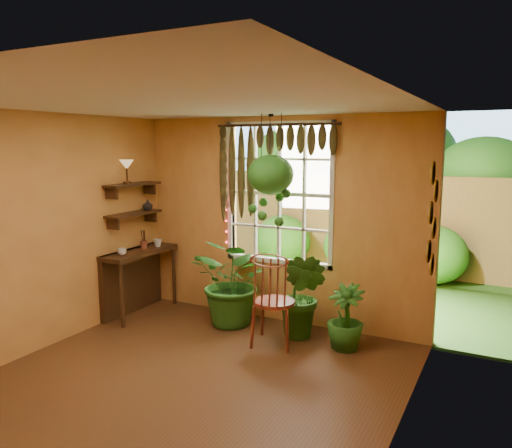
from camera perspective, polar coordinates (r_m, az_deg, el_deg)
The scene contains 23 objects.
floor at distance 5.09m, azimuth -8.91°, elevation -18.32°, with size 4.50×4.50×0.00m, color #542E18.
ceiling at distance 4.54m, azimuth -9.76°, elevation 13.56°, with size 4.50×4.50×0.00m, color silver.
wall_back at distance 6.54m, azimuth 2.55°, elevation 0.40°, with size 4.00×4.00×0.00m, color gold.
wall_left at distance 6.03m, azimuth -24.73°, elevation -1.16°, with size 4.50×4.50×0.00m, color gold.
wall_right at distance 3.82m, azimuth 15.67°, elevation -6.22°, with size 4.50×4.50×0.00m, color gold.
window at distance 6.53m, azimuth 2.69°, elevation 3.48°, with size 1.52×0.10×1.86m.
valance_vine at distance 6.42m, azimuth 1.57°, elevation 8.55°, with size 1.70×0.12×1.10m.
string_lights at distance 6.80m, azimuth -3.47°, elevation 4.12°, with size 0.03×0.03×1.54m, color #FF2633, non-canonical shape.
wall_plates at distance 5.51m, azimuth 19.44°, elevation 0.37°, with size 0.04×0.32×1.10m, color #F5EEC8, non-canonical shape.
counter_ledge at distance 7.20m, azimuth -13.74°, elevation -5.53°, with size 0.40×1.20×0.90m.
shelf_lower at distance 7.02m, azimuth -13.79°, elevation 1.15°, with size 0.25×0.90×0.04m, color #3D2810.
shelf_upper at distance 6.98m, azimuth -13.91°, elevation 4.41°, with size 0.25×0.90×0.04m, color #3D2810.
backyard at distance 10.83m, azimuth 14.13°, elevation 3.22°, with size 14.00×10.00×12.00m.
windsor_chair at distance 5.92m, azimuth 2.01°, elevation -10.24°, with size 0.57×0.59×1.30m.
potted_plant_left at distance 6.49m, azimuth -2.44°, elevation -6.61°, with size 1.05×0.91×1.16m, color #174512.
potted_plant_mid at distance 6.10m, azimuth 5.31°, elevation -8.13°, with size 0.59×0.47×1.07m, color #174512.
potted_plant_right at distance 5.90m, azimuth 10.19°, elevation -10.43°, with size 0.42×0.42×0.76m, color #174512.
hanging_basket at distance 6.09m, azimuth 1.69°, elevation 5.06°, with size 0.57×0.57×1.36m.
cup_a at distance 6.76m, azimuth -15.08°, elevation -3.10°, with size 0.12×0.12×0.09m, color silver.
cup_b at distance 7.22m, azimuth -11.18°, elevation -2.14°, with size 0.11×0.11×0.11m, color beige.
brush_jar at distance 7.10m, azimuth -12.72°, elevation -1.75°, with size 0.09×0.09×0.33m.
shelf_vase at distance 7.22m, azimuth -12.28°, elevation 2.15°, with size 0.14×0.14×0.15m, color #B2AD99.
tiffany_lamp at distance 6.86m, azimuth -14.57°, elevation 6.42°, with size 0.19×0.19×0.32m.
Camera 1 is at (2.73, -3.61, 2.33)m, focal length 35.00 mm.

